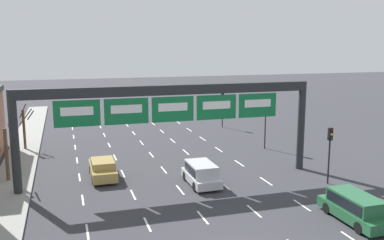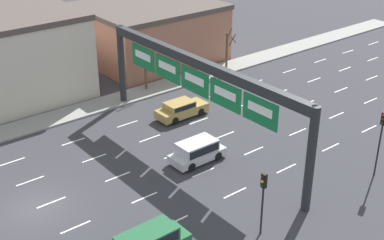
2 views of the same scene
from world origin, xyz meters
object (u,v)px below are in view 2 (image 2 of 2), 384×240
(car_gold, at_px, (181,109))
(tree_bare_furthest, at_px, (228,48))
(sign_gantry, at_px, (198,78))
(suv_silver, at_px, (197,150))
(traffic_light_near_gantry, at_px, (381,131))
(traffic_light_mid_block, at_px, (263,191))
(tree_bare_second, at_px, (145,65))

(car_gold, bearing_deg, tree_bare_furthest, 119.62)
(car_gold, height_order, tree_bare_furthest, tree_bare_furthest)
(sign_gantry, xyz_separation_m, suv_silver, (1.76, -1.48, -4.74))
(traffic_light_near_gantry, bearing_deg, sign_gantry, -147.72)
(suv_silver, bearing_deg, traffic_light_near_gantry, 42.33)
(car_gold, relative_size, traffic_light_mid_block, 1.12)
(traffic_light_near_gantry, relative_size, tree_bare_second, 1.02)
(suv_silver, relative_size, traffic_light_near_gantry, 0.86)
(car_gold, distance_m, traffic_light_near_gantry, 16.84)
(sign_gantry, relative_size, suv_silver, 5.29)
(suv_silver, xyz_separation_m, traffic_light_near_gantry, (9.27, 8.45, 2.55))
(sign_gantry, xyz_separation_m, tree_bare_second, (-11.78, 3.19, -3.09))
(car_gold, relative_size, tree_bare_second, 0.98)
(tree_bare_furthest, bearing_deg, car_gold, -60.38)
(traffic_light_near_gantry, bearing_deg, car_gold, -163.31)
(traffic_light_mid_block, xyz_separation_m, tree_bare_second, (-22.46, 7.14, -0.42))
(suv_silver, distance_m, traffic_light_mid_block, 9.48)
(tree_bare_furthest, bearing_deg, traffic_light_mid_block, -38.12)
(tree_bare_furthest, bearing_deg, tree_bare_second, -93.70)
(sign_gantry, distance_m, traffic_light_near_gantry, 13.23)
(traffic_light_near_gantry, relative_size, traffic_light_mid_block, 1.17)
(suv_silver, xyz_separation_m, tree_bare_second, (-13.54, 4.67, 1.65))
(sign_gantry, height_order, traffic_light_mid_block, sign_gantry)
(tree_bare_second, height_order, tree_bare_furthest, tree_bare_second)
(tree_bare_furthest, bearing_deg, traffic_light_near_gantry, -15.64)
(sign_gantry, xyz_separation_m, tree_bare_furthest, (-11.13, 13.17, -3.31))
(car_gold, height_order, suv_silver, suv_silver)
(sign_gantry, height_order, suv_silver, sign_gantry)
(suv_silver, xyz_separation_m, traffic_light_mid_block, (8.92, -2.47, 2.08))
(sign_gantry, height_order, tree_bare_second, sign_gantry)
(sign_gantry, height_order, car_gold, sign_gantry)
(traffic_light_near_gantry, height_order, traffic_light_mid_block, traffic_light_near_gantry)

